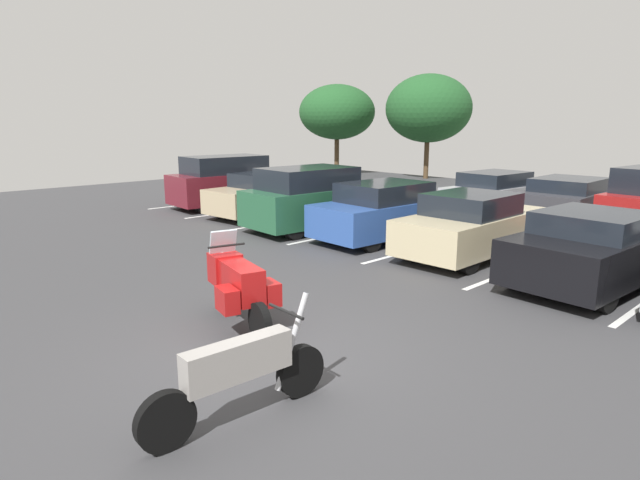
% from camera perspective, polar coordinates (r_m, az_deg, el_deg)
% --- Properties ---
extents(ground, '(44.00, 44.00, 0.10)m').
position_cam_1_polar(ground, '(7.74, -5.97, -12.25)').
color(ground, '#38383A').
extents(motorcycle_touring, '(2.07, 1.00, 1.45)m').
position_cam_1_polar(motorcycle_touring, '(8.54, -8.71, -4.70)').
color(motorcycle_touring, black).
rests_on(motorcycle_touring, ground).
extents(motorcycle_second, '(0.62, 2.31, 1.27)m').
position_cam_1_polar(motorcycle_second, '(5.99, -8.48, -13.83)').
color(motorcycle_second, black).
rests_on(motorcycle_second, ground).
extents(parking_stripes, '(23.95, 4.71, 0.01)m').
position_cam_1_polar(parking_stripes, '(13.35, 15.56, -1.71)').
color(parking_stripes, silver).
rests_on(parking_stripes, ground).
extents(car_maroon, '(2.06, 4.47, 1.91)m').
position_cam_1_polar(car_maroon, '(20.53, -9.72, 6.15)').
color(car_maroon, maroon).
rests_on(car_maroon, ground).
extents(car_tan, '(2.12, 4.77, 1.46)m').
position_cam_1_polar(car_tan, '(18.55, -5.23, 4.86)').
color(car_tan, tan).
rests_on(car_tan, ground).
extents(car_green, '(2.14, 4.57, 1.85)m').
position_cam_1_polar(car_green, '(16.08, -0.50, 4.43)').
color(car_green, '#235638').
rests_on(car_green, ground).
extents(car_blue, '(2.02, 4.72, 1.56)m').
position_cam_1_polar(car_blue, '(14.88, 7.35, 3.08)').
color(car_blue, '#2D519E').
rests_on(car_blue, ground).
extents(car_champagne, '(1.86, 4.37, 1.53)m').
position_cam_1_polar(car_champagne, '(13.32, 15.91, 1.48)').
color(car_champagne, '#C1B289').
rests_on(car_champagne, ground).
extents(car_black, '(2.18, 4.47, 1.49)m').
position_cam_1_polar(car_black, '(11.84, 27.23, -0.83)').
color(car_black, black).
rests_on(car_black, ground).
extents(car_far_silver, '(2.08, 4.61, 1.43)m').
position_cam_1_polar(car_far_silver, '(20.11, 18.26, 4.87)').
color(car_far_silver, '#B7B7BC').
rests_on(car_far_silver, ground).
extents(car_far_charcoal, '(2.07, 4.36, 1.44)m').
position_cam_1_polar(car_far_charcoal, '(18.91, 25.17, 3.89)').
color(car_far_charcoal, '#38383D').
rests_on(car_far_charcoal, ground).
extents(tree_center_right, '(4.57, 4.57, 5.30)m').
position_cam_1_polar(tree_center_right, '(33.19, 1.82, 13.42)').
color(tree_center_right, '#4C3823').
rests_on(tree_center_right, ground).
extents(tree_rear, '(4.68, 4.68, 5.66)m').
position_cam_1_polar(tree_rear, '(30.76, 11.44, 13.53)').
color(tree_rear, '#4C3823').
rests_on(tree_rear, ground).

